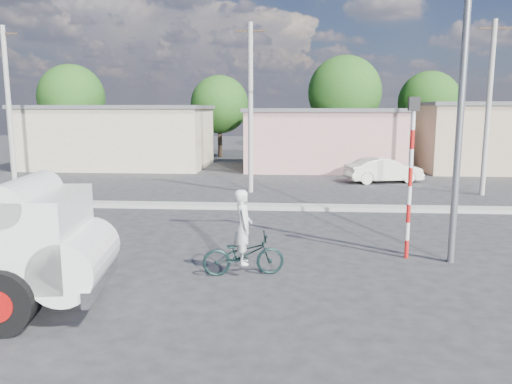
# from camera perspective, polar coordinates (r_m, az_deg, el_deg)

# --- Properties ---
(ground_plane) EXTENTS (120.00, 120.00, 0.00)m
(ground_plane) POSITION_cam_1_polar(r_m,az_deg,el_deg) (12.68, 3.82, -9.20)
(ground_plane) COLOR #262628
(ground_plane) RESTS_ON ground
(median) EXTENTS (40.00, 0.80, 0.16)m
(median) POSITION_cam_1_polar(r_m,az_deg,el_deg) (20.40, 4.03, -1.72)
(median) COLOR #99968E
(median) RESTS_ON ground
(bicycle) EXTENTS (2.10, 1.07, 1.05)m
(bicycle) POSITION_cam_1_polar(r_m,az_deg,el_deg) (12.35, -1.45, -7.13)
(bicycle) COLOR black
(bicycle) RESTS_ON ground
(cyclist) EXTENTS (0.56, 0.74, 1.84)m
(cyclist) POSITION_cam_1_polar(r_m,az_deg,el_deg) (12.24, -1.46, -5.36)
(cyclist) COLOR silver
(cyclist) RESTS_ON ground
(car_cream) EXTENTS (4.40, 2.46, 1.37)m
(car_cream) POSITION_cam_1_polar(r_m,az_deg,el_deg) (28.38, 14.39, 2.44)
(car_cream) COLOR white
(car_cream) RESTS_ON ground
(traffic_pole) EXTENTS (0.28, 0.18, 4.36)m
(traffic_pole) POSITION_cam_1_polar(r_m,az_deg,el_deg) (13.94, 17.29, 3.05)
(traffic_pole) COLOR red
(traffic_pole) RESTS_ON ground
(streetlight) EXTENTS (2.34, 0.22, 9.00)m
(streetlight) POSITION_cam_1_polar(r_m,az_deg,el_deg) (13.84, 21.95, 12.58)
(streetlight) COLOR slate
(streetlight) RESTS_ON ground
(building_row) EXTENTS (37.80, 7.30, 4.44)m
(building_row) POSITION_cam_1_polar(r_m,az_deg,el_deg) (34.07, 6.06, 6.29)
(building_row) COLOR #C4B694
(building_row) RESTS_ON ground
(tree_row) EXTENTS (51.24, 7.43, 8.42)m
(tree_row) POSITION_cam_1_polar(r_m,az_deg,el_deg) (41.21, 14.87, 10.52)
(tree_row) COLOR #38281E
(tree_row) RESTS_ON ground
(utility_poles) EXTENTS (35.40, 0.24, 8.00)m
(utility_poles) POSITION_cam_1_polar(r_m,az_deg,el_deg) (24.21, 12.02, 9.38)
(utility_poles) COLOR #99968E
(utility_poles) RESTS_ON ground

